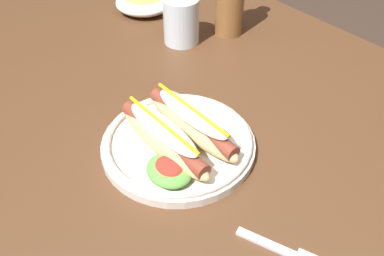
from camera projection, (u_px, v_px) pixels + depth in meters
dining_table at (210, 148)px, 0.85m from camera, size 1.49×0.94×0.74m
hot_dog_plate at (178, 139)px, 0.70m from camera, size 0.26×0.26×0.08m
fork at (286, 252)px, 0.57m from camera, size 0.12×0.06×0.00m
water_cup at (181, 21)px, 0.96m from camera, size 0.08×0.08×0.11m
side_bowl at (144, 1)px, 1.10m from camera, size 0.15×0.15×0.05m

